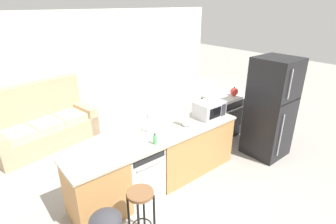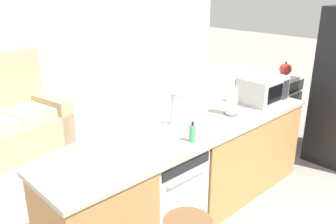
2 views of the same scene
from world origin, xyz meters
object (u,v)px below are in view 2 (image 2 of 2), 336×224
Objects in this scene: dishwasher at (162,191)px; kettle at (286,69)px; stove_range at (268,106)px; microwave at (263,89)px; soap_bottle at (192,133)px; paper_towel_roll at (232,101)px.

kettle is at bearing 8.68° from dishwasher.
stove_range is 1.80× the size of microwave.
stove_range is 1.36m from microwave.
dishwasher is 0.61m from soap_bottle.
microwave is at bearing -0.05° from dishwasher.
microwave is at bearing 1.10° from paper_towel_roll.
kettle reaches higher than dishwasher.
microwave is 1.77× the size of paper_towel_roll.
stove_range is (2.60, 0.55, 0.03)m from dishwasher.
stove_range is at bearing 18.58° from paper_towel_roll.
stove_range is at bearing 143.32° from kettle.
microwave is 2.44× the size of kettle.
microwave is 0.58m from paper_towel_roll.
stove_range reaches higher than dishwasher.
dishwasher is at bearing -171.32° from kettle.
paper_towel_roll is at bearing 12.59° from soap_bottle.
soap_bottle is at bearing -163.24° from stove_range.
microwave is 1.34m from soap_bottle.
paper_towel_roll is (0.93, -0.01, 0.62)m from dishwasher.
dishwasher is 4.10× the size of kettle.
kettle is (0.17, -0.13, 0.53)m from stove_range.
kettle is at bearing 18.58° from microwave.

